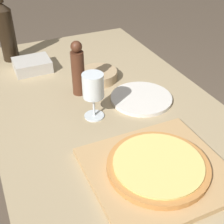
% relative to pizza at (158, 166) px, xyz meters
% --- Properties ---
extents(dining_table, '(0.82, 1.67, 0.75)m').
position_rel_pizza_xyz_m(dining_table, '(-0.00, 0.27, -0.12)').
color(dining_table, '#9E8966').
rests_on(dining_table, ground_plane).
extents(cutting_board, '(0.39, 0.36, 0.02)m').
position_rel_pizza_xyz_m(cutting_board, '(0.00, 0.00, -0.02)').
color(cutting_board, tan).
rests_on(cutting_board, dining_table).
extents(pizza, '(0.29, 0.29, 0.02)m').
position_rel_pizza_xyz_m(pizza, '(0.00, 0.00, 0.00)').
color(pizza, '#BC7A3D').
rests_on(pizza, cutting_board).
extents(wine_bottle, '(0.07, 0.07, 0.36)m').
position_rel_pizza_xyz_m(wine_bottle, '(-0.25, 0.93, 0.11)').
color(wine_bottle, black).
rests_on(wine_bottle, dining_table).
extents(pepper_mill, '(0.05, 0.05, 0.22)m').
position_rel_pizza_xyz_m(pepper_mill, '(-0.06, 0.51, 0.08)').
color(pepper_mill, '#4C2819').
rests_on(pepper_mill, dining_table).
extents(wine_glass, '(0.07, 0.07, 0.17)m').
position_rel_pizza_xyz_m(wine_glass, '(-0.06, 0.33, 0.09)').
color(wine_glass, silver).
rests_on(wine_glass, dining_table).
extents(small_bowl, '(0.16, 0.16, 0.04)m').
position_rel_pizza_xyz_m(small_bowl, '(0.05, 0.58, -0.01)').
color(small_bowl, tan).
rests_on(small_bowl, dining_table).
extents(dinner_plate, '(0.24, 0.24, 0.01)m').
position_rel_pizza_xyz_m(dinner_plate, '(0.14, 0.36, -0.02)').
color(dinner_plate, silver).
rests_on(dinner_plate, dining_table).
extents(food_container, '(0.16, 0.13, 0.05)m').
position_rel_pizza_xyz_m(food_container, '(-0.18, 0.78, -0.00)').
color(food_container, '#BCB7AD').
rests_on(food_container, dining_table).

